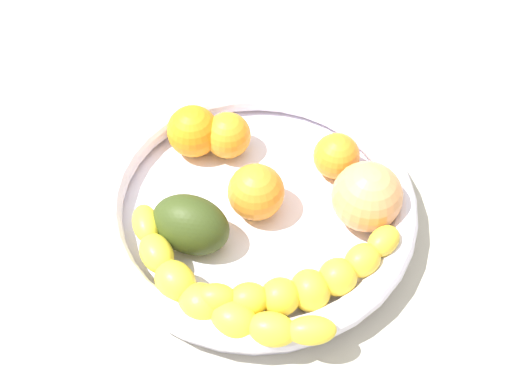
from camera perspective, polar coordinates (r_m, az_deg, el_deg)
name	(u,v)px	position (r cm, az deg, el deg)	size (l,w,h in cm)	color
kitchen_counter	(256,226)	(69.92, 0.00, -3.08)	(120.00, 120.00, 3.00)	#AEAB9D
fruit_bowl	(256,205)	(66.81, 0.00, -1.21)	(34.04, 34.04, 4.52)	white
banana_draped_left	(209,294)	(59.13, -4.29, -9.24)	(18.30, 17.53, 4.43)	yellow
banana_draped_right	(308,282)	(59.69, 4.73, -8.21)	(7.99, 21.52, 4.53)	yellow
orange_front	(254,189)	(65.23, -0.16, 0.30)	(6.01, 6.01, 6.01)	orange
orange_mid_left	(228,135)	(70.75, -2.60, 5.19)	(5.27, 5.27, 5.27)	orange
orange_mid_right	(336,156)	(69.26, 7.35, 3.27)	(5.13, 5.13, 5.13)	orange
orange_rear	(193,131)	(71.02, -5.77, 5.54)	(5.91, 5.91, 5.91)	orange
avocado_dark	(191,225)	(63.04, -5.98, -2.99)	(8.12, 5.71, 6.46)	#34441A
peach_blush	(367,197)	(64.78, 10.08, -0.41)	(7.32, 7.32, 7.32)	#EF9D5F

